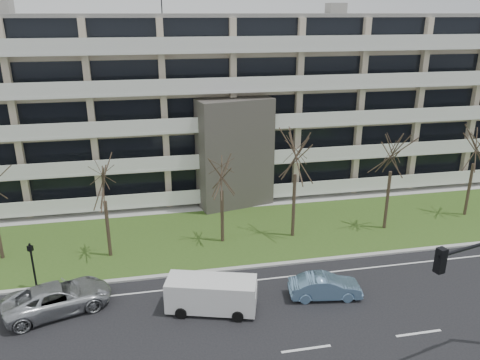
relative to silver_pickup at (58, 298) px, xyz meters
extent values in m
plane|color=black|center=(12.23, -5.68, -0.78)|extent=(160.00, 160.00, 0.00)
cube|color=#32541C|center=(12.23, 7.32, -0.75)|extent=(90.00, 10.00, 0.06)
cube|color=#B2B2AD|center=(12.23, 2.32, -0.72)|extent=(90.00, 0.35, 0.12)
cube|color=#B2B2AD|center=(12.23, 12.82, -0.74)|extent=(90.00, 2.00, 0.08)
cube|color=white|center=(12.23, 0.82, -0.77)|extent=(90.00, 0.12, 0.01)
cube|color=beige|center=(12.23, 19.82, 6.72)|extent=(60.00, 12.00, 15.00)
cube|color=gray|center=(12.23, 19.82, 14.37)|extent=(60.50, 12.50, 0.30)
cube|color=#4C4742|center=(12.23, 12.82, 3.72)|extent=(6.39, 3.69, 9.00)
cube|color=black|center=(12.23, 12.62, 1.22)|extent=(4.92, 1.19, 3.50)
cube|color=black|center=(12.23, 13.80, 1.32)|extent=(58.00, 0.10, 1.80)
cube|color=white|center=(12.23, 13.12, -0.18)|extent=(58.00, 1.40, 0.22)
cube|color=white|center=(12.23, 12.47, 0.42)|extent=(58.00, 0.08, 1.00)
cube|color=black|center=(12.23, 13.80, 4.32)|extent=(58.00, 0.10, 1.80)
cube|color=white|center=(12.23, 13.12, 2.82)|extent=(58.00, 1.40, 0.22)
cube|color=white|center=(12.23, 12.47, 3.42)|extent=(58.00, 0.08, 1.00)
cube|color=black|center=(12.23, 13.80, 7.32)|extent=(58.00, 0.10, 1.80)
cube|color=white|center=(12.23, 13.12, 5.82)|extent=(58.00, 1.40, 0.22)
cube|color=white|center=(12.23, 12.47, 6.42)|extent=(58.00, 0.08, 1.00)
cube|color=black|center=(12.23, 13.80, 10.32)|extent=(58.00, 0.10, 1.80)
cube|color=white|center=(12.23, 13.12, 8.82)|extent=(58.00, 1.40, 0.22)
cube|color=white|center=(12.23, 12.47, 9.42)|extent=(58.00, 0.08, 1.00)
cube|color=black|center=(12.23, 13.80, 13.32)|extent=(58.00, 0.10, 1.80)
cube|color=white|center=(12.23, 13.12, 11.82)|extent=(58.00, 1.40, 0.22)
cube|color=white|center=(12.23, 12.47, 12.42)|extent=(58.00, 0.08, 1.00)
imported|color=#B4B7BB|center=(0.00, 0.00, 0.00)|extent=(6.11, 4.14, 1.55)
imported|color=#79A7D3|center=(14.70, -1.66, -0.10)|extent=(4.26, 1.98, 1.35)
cube|color=white|center=(8.19, -1.63, 0.25)|extent=(5.13, 3.10, 1.70)
cube|color=black|center=(8.19, -1.63, 0.74)|extent=(4.75, 2.87, 0.63)
cube|color=white|center=(10.37, -2.29, 0.12)|extent=(0.79, 1.72, 1.07)
cylinder|color=black|center=(6.48, -2.05, -0.46)|extent=(0.66, 0.39, 0.63)
cylinder|color=black|center=(6.99, -0.34, -0.46)|extent=(0.66, 0.39, 0.63)
cylinder|color=black|center=(9.39, -2.92, -0.46)|extent=(0.66, 0.39, 0.63)
cylinder|color=black|center=(9.90, -1.21, -0.46)|extent=(0.66, 0.39, 0.63)
cube|color=black|center=(16.56, -8.63, 5.25)|extent=(0.42, 0.42, 1.08)
sphere|color=red|center=(16.56, -8.63, 5.59)|extent=(0.22, 0.22, 0.22)
sphere|color=orange|center=(16.56, -8.63, 5.25)|extent=(0.22, 0.22, 0.22)
sphere|color=green|center=(16.56, -8.63, 4.90)|extent=(0.22, 0.22, 0.22)
cylinder|color=black|center=(-1.66, 2.45, 0.71)|extent=(0.12, 0.12, 2.98)
cube|color=black|center=(-1.66, 2.45, 1.90)|extent=(0.34, 0.32, 0.32)
sphere|color=red|center=(-1.66, 2.45, 1.90)|extent=(0.14, 0.14, 0.14)
cylinder|color=#382B21|center=(2.38, 5.67, 1.20)|extent=(0.24, 0.24, 3.96)
cylinder|color=#382B21|center=(10.08, 6.27, 1.15)|extent=(0.24, 0.24, 3.86)
cylinder|color=#382B21|center=(15.23, 6.12, 1.60)|extent=(0.24, 0.24, 4.75)
cylinder|color=#382B21|center=(22.41, 6.00, 1.49)|extent=(0.24, 0.24, 4.53)
cylinder|color=#382B21|center=(29.94, 6.99, 1.39)|extent=(0.24, 0.24, 4.34)
camera|label=1|loc=(5.44, -23.24, 14.61)|focal=35.00mm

